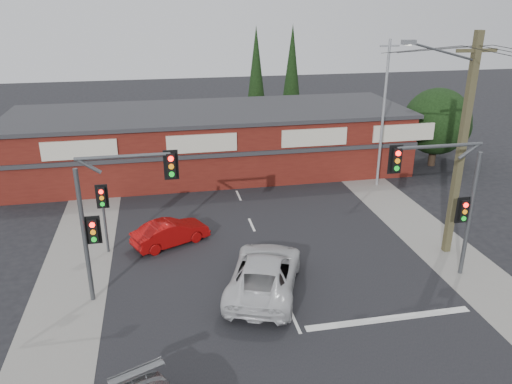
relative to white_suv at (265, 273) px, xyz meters
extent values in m
plane|color=black|center=(0.65, -1.37, -0.79)|extent=(120.00, 120.00, 0.00)
cube|color=black|center=(0.65, 3.63, -0.78)|extent=(14.00, 70.00, 0.01)
cube|color=gray|center=(-7.85, 3.63, -0.78)|extent=(3.00, 70.00, 0.02)
cube|color=gray|center=(9.15, 3.63, -0.78)|extent=(3.00, 70.00, 0.02)
cube|color=silver|center=(4.15, -2.87, -0.77)|extent=(6.50, 0.35, 0.01)
imported|color=silver|center=(0.00, 0.00, 0.00)|extent=(4.40, 6.21, 1.57)
imported|color=#9F0A09|center=(-3.60, 4.87, -0.17)|extent=(3.93, 2.77, 1.23)
cube|color=silver|center=(0.65, -2.30, -0.77)|extent=(0.12, 1.60, 0.01)
cube|color=silver|center=(0.65, 1.97, -0.77)|extent=(0.12, 1.60, 0.01)
cube|color=silver|center=(0.65, 6.24, -0.77)|extent=(0.12, 1.60, 0.01)
cube|color=silver|center=(0.65, 10.51, -0.77)|extent=(0.12, 1.60, 0.01)
cube|color=silver|center=(0.65, 14.78, -0.77)|extent=(0.12, 1.60, 0.01)
cube|color=silver|center=(0.65, 19.05, -0.77)|extent=(0.12, 1.60, 0.01)
cube|color=silver|center=(0.65, 23.32, -0.77)|extent=(0.12, 1.60, 0.01)
cube|color=silver|center=(0.65, 27.58, -0.77)|extent=(0.12, 1.60, 0.01)
cube|color=silver|center=(0.65, 31.85, -0.77)|extent=(0.12, 1.60, 0.01)
cube|color=silver|center=(0.65, 36.12, -0.77)|extent=(0.12, 1.60, 0.01)
cube|color=#501510|center=(-0.35, 15.63, 1.21)|extent=(26.00, 8.00, 4.00)
cube|color=#2D2D30|center=(-0.35, 15.63, 3.31)|extent=(26.40, 8.40, 0.25)
cube|color=beige|center=(-8.35, 11.58, 2.31)|extent=(4.20, 0.12, 1.10)
cube|color=beige|center=(-1.35, 11.58, 2.31)|extent=(4.20, 0.12, 1.10)
cube|color=beige|center=(5.65, 11.58, 2.31)|extent=(4.20, 0.12, 1.10)
cube|color=beige|center=(11.65, 11.58, 2.31)|extent=(4.20, 0.12, 1.10)
cube|color=#2D2D30|center=(-0.35, 11.53, 1.51)|extent=(26.00, 0.15, 0.25)
cylinder|color=#2D2116|center=(15.15, 13.63, 0.11)|extent=(0.50, 0.50, 1.80)
sphere|color=black|center=(15.15, 13.63, 2.41)|extent=(4.60, 4.60, 4.60)
sphere|color=black|center=(16.65, 14.63, 1.71)|extent=(3.40, 3.40, 3.40)
sphere|color=black|center=(13.85, 15.03, 1.51)|extent=(2.80, 2.80, 2.80)
cylinder|color=#2D2116|center=(4.15, 22.63, 0.21)|extent=(0.24, 0.24, 2.00)
cone|color=black|center=(4.15, 22.63, 4.71)|extent=(1.80, 1.80, 7.50)
cylinder|color=#2D2116|center=(7.65, 24.63, 0.21)|extent=(0.24, 0.24, 2.00)
cone|color=black|center=(7.65, 24.63, 4.71)|extent=(1.80, 1.80, 7.50)
cylinder|color=#47494C|center=(-6.85, 0.63, 1.96)|extent=(0.18, 0.18, 5.50)
cylinder|color=#47494C|center=(-5.15, 0.63, 5.06)|extent=(3.40, 0.14, 0.14)
cylinder|color=#47494C|center=(-6.34, 0.63, 4.76)|extent=(0.82, 0.14, 0.63)
cube|color=black|center=(-3.45, 0.63, 4.61)|extent=(0.32, 0.22, 0.95)
cube|color=black|center=(-3.45, 0.70, 4.61)|extent=(0.55, 0.04, 1.15)
cylinder|color=#FF0C07|center=(-3.45, 0.50, 4.91)|extent=(0.20, 0.06, 0.20)
cylinder|color=orange|center=(-3.45, 0.50, 4.61)|extent=(0.20, 0.06, 0.20)
cylinder|color=#0CE526|center=(-3.45, 0.50, 4.31)|extent=(0.20, 0.06, 0.20)
cube|color=black|center=(-6.50, 0.63, 2.21)|extent=(0.32, 0.22, 0.95)
cube|color=black|center=(-6.50, 0.70, 2.21)|extent=(0.55, 0.04, 1.15)
cylinder|color=#FF0C07|center=(-6.50, 0.50, 2.51)|extent=(0.20, 0.06, 0.20)
cylinder|color=orange|center=(-6.50, 0.50, 2.21)|extent=(0.20, 0.06, 0.20)
cylinder|color=#0CE526|center=(-6.50, 0.50, 1.91)|extent=(0.20, 0.06, 0.20)
cylinder|color=#47494C|center=(8.65, -0.37, 1.96)|extent=(0.18, 0.18, 5.50)
cylinder|color=#47494C|center=(6.85, -0.37, 5.06)|extent=(3.60, 0.14, 0.14)
cylinder|color=#47494C|center=(8.11, -0.37, 4.76)|extent=(0.82, 0.14, 0.63)
cube|color=black|center=(5.05, -0.37, 4.61)|extent=(0.32, 0.22, 0.95)
cube|color=black|center=(5.05, -0.30, 4.61)|extent=(0.55, 0.04, 1.15)
cylinder|color=#FF0C07|center=(5.05, -0.50, 4.91)|extent=(0.20, 0.06, 0.20)
cylinder|color=orange|center=(5.05, -0.50, 4.61)|extent=(0.20, 0.06, 0.20)
cylinder|color=#0CE526|center=(5.05, -0.50, 4.31)|extent=(0.20, 0.06, 0.20)
cube|color=black|center=(8.30, -0.37, 2.21)|extent=(0.32, 0.22, 0.95)
cube|color=black|center=(8.30, -0.30, 2.21)|extent=(0.55, 0.04, 1.15)
cylinder|color=#FF0C07|center=(8.30, -0.50, 2.51)|extent=(0.20, 0.06, 0.20)
cylinder|color=orange|center=(8.30, -0.50, 2.21)|extent=(0.20, 0.06, 0.20)
cylinder|color=#0CE526|center=(8.30, -0.50, 1.91)|extent=(0.20, 0.06, 0.20)
cylinder|color=#47494C|center=(-6.55, 4.63, 0.71)|extent=(0.12, 0.12, 3.00)
cube|color=black|center=(-6.55, 4.63, 2.01)|extent=(0.32, 0.22, 0.95)
cube|color=black|center=(-6.55, 4.70, 2.01)|extent=(0.55, 0.04, 1.15)
cylinder|color=#FF0C07|center=(-6.55, 4.50, 2.31)|extent=(0.20, 0.06, 0.20)
cylinder|color=orange|center=(-6.55, 4.50, 2.01)|extent=(0.20, 0.06, 0.20)
cylinder|color=#0CE526|center=(-6.55, 4.50, 1.71)|extent=(0.20, 0.06, 0.20)
cube|color=brown|center=(9.15, 1.63, 4.21)|extent=(0.30, 0.30, 10.00)
cube|color=brown|center=(9.15, 1.63, 8.41)|extent=(1.80, 0.14, 0.14)
cylinder|color=#47494C|center=(7.55, 1.48, 8.41)|extent=(3.23, 0.39, 0.89)
cube|color=slate|center=(5.95, 1.33, 8.81)|extent=(0.55, 0.25, 0.18)
cylinder|color=silver|center=(5.95, 1.33, 8.71)|extent=(0.28, 0.28, 0.05)
cylinder|color=gray|center=(9.65, 10.63, 3.71)|extent=(0.16, 0.16, 9.00)
cube|color=gray|center=(9.65, 10.63, 7.81)|extent=(1.20, 0.10, 0.10)
cylinder|color=black|center=(8.81, 6.13, 8.01)|extent=(0.73, 9.01, 1.22)
cylinder|color=black|center=(9.40, 6.13, 8.01)|extent=(0.52, 9.00, 1.22)
cylinder|color=black|center=(10.00, 6.13, 8.01)|extent=(0.31, 9.00, 1.22)
camera|label=1|loc=(-3.78, -17.24, 10.43)|focal=35.00mm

